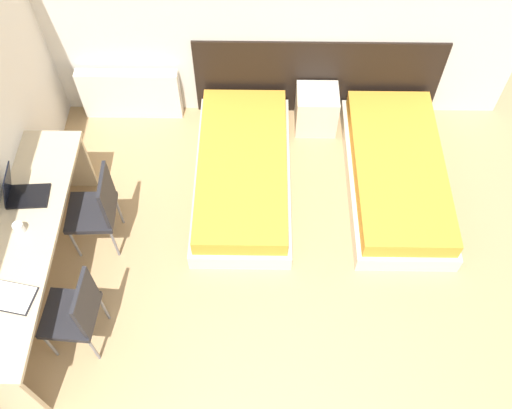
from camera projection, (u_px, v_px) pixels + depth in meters
name	position (u px, v px, depth m)	size (l,w,h in m)	color
wall_back	(258.00, 0.00, 5.06)	(5.07, 0.05, 2.70)	silver
headboard_panel	(317.00, 78.00, 5.77)	(2.48, 0.03, 0.92)	black
bed_near_window	(243.00, 172.00, 5.46)	(0.91, 1.91, 0.36)	beige
bed_near_door	(396.00, 174.00, 5.45)	(0.91, 1.91, 0.36)	beige
nightstand	(316.00, 110.00, 5.84)	(0.42, 0.37, 0.47)	beige
radiator	(131.00, 94.00, 5.88)	(1.02, 0.12, 0.59)	silver
desk	(29.00, 250.00, 4.49)	(0.51, 2.20, 0.77)	#C6B28E
chair_near_laptop	(97.00, 208.00, 4.83)	(0.42, 0.42, 0.92)	#232328
chair_near_notebook	(76.00, 312.00, 4.30)	(0.43, 0.43, 0.92)	#232328
laptop	(21.00, 192.00, 4.52)	(0.34, 0.25, 0.33)	black
open_notebook	(12.00, 297.00, 4.07)	(0.36, 0.28, 0.02)	black
mug	(19.00, 228.00, 4.36)	(0.08, 0.08, 0.09)	white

